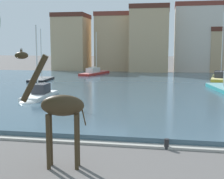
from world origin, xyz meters
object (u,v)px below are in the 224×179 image
Objects in this scene: sailboat_teal at (223,89)px; mooring_bollard at (167,144)px; giraffe_statue at (59,108)px; sailboat_red at (96,73)px; sailboat_white at (38,96)px; sailboat_yellow at (221,78)px; sailboat_black at (42,80)px.

mooring_bollard is (-5.69, -19.10, -0.18)m from sailboat_teal.
sailboat_teal is (9.95, 22.17, -2.05)m from giraffe_statue.
sailboat_red is at bearing 100.87° from giraffe_statue.
sailboat_teal is 1.08× the size of sailboat_red.
sailboat_white is 18.84m from sailboat_teal.
sailboat_yellow is (11.55, 33.56, -1.95)m from giraffe_statue.
sailboat_teal is at bearing -14.26° from sailboat_black.
sailboat_yellow is at bearing -13.69° from sailboat_red.
sailboat_red is at bearing 108.27° from mooring_bollard.
sailboat_black is at bearing 123.95° from mooring_bollard.
sailboat_teal reaches higher than giraffe_statue.
sailboat_yellow reaches higher than giraffe_statue.
sailboat_black is 23.10m from sailboat_teal.
giraffe_statue is 24.38m from sailboat_teal.
sailboat_black reaches higher than sailboat_white.
giraffe_statue is at bearing -144.23° from mooring_bollard.
sailboat_black is at bearing 114.06° from giraffe_statue.
giraffe_statue is 0.67× the size of sailboat_black.
sailboat_teal is 19.93m from mooring_bollard.
sailboat_yellow is at bearing 76.55° from mooring_bollard.
sailboat_yellow is 1.44× the size of sailboat_white.
sailboat_yellow is 19.34× the size of mooring_bollard.
sailboat_black is (-12.44, 27.86, -2.11)m from giraffe_statue.
sailboat_yellow is 31.35m from mooring_bollard.
sailboat_black reaches higher than sailboat_red.
sailboat_white is (-6.91, 13.76, -1.95)m from giraffe_statue.
sailboat_red is at bearing 90.98° from sailboat_white.
sailboat_yellow is at bearing 81.99° from sailboat_teal.
sailboat_white reaches higher than giraffe_statue.
sailboat_red is at bearing 63.59° from sailboat_black.
sailboat_red is 17.89× the size of mooring_bollard.
sailboat_red reaches higher than sailboat_white.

